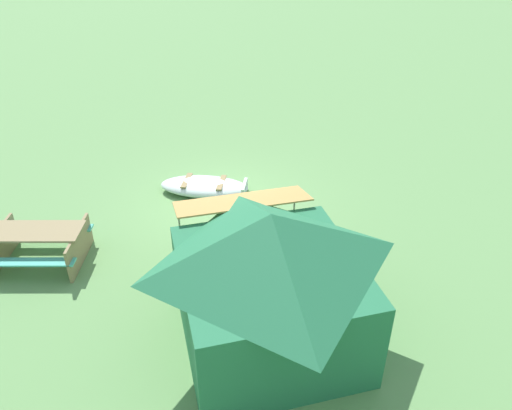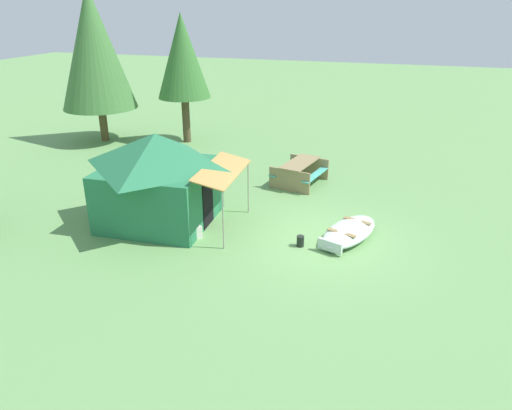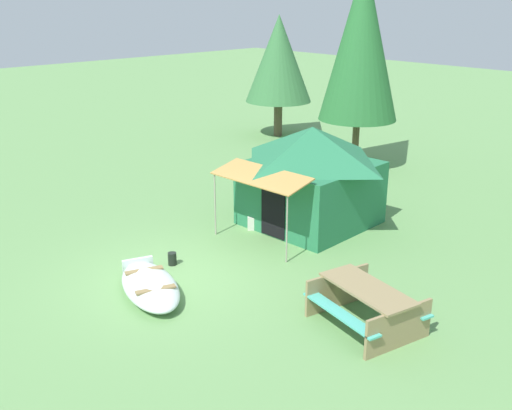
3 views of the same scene
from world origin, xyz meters
The scene contains 8 objects.
ground_plane centered at (0.00, 0.00, 0.00)m, with size 80.00×80.00×0.00m, color #659555.
beached_rowboat centered at (0.37, -0.82, 0.19)m, with size 2.51×1.73×0.37m.
canvas_cabin_tent centered at (-0.09, 4.47, 1.33)m, with size 3.16×4.00×2.56m.
picnic_table centered at (4.06, 1.35, 0.48)m, with size 2.10×1.81×0.78m.
cooler_box centered at (-0.77, 3.18, 0.17)m, with size 0.45×0.35×0.34m, color silver.
fuel_can centered at (-0.46, 0.32, 0.14)m, with size 0.19×0.19×0.29m, color black.
pine_tree_back_right centered at (6.87, 10.94, 3.98)m, with size 3.19×3.19×6.50m.
pine_tree_far_center centered at (7.80, 7.32, 3.67)m, with size 2.26×2.26×5.43m.
Camera 2 is at (-11.27, -1.86, 5.84)m, focal length 33.67 mm.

